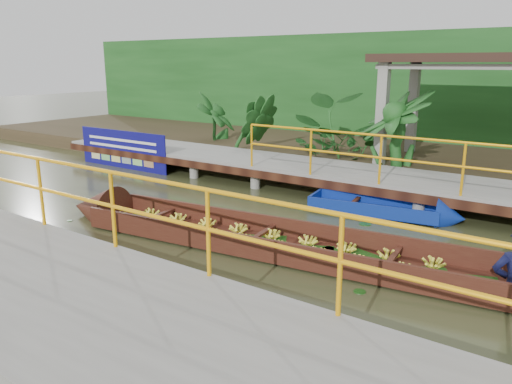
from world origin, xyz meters
The scene contains 10 objects.
ground centered at (0.00, 0.00, 0.00)m, with size 80.00×80.00×0.00m, color #2E361B.
land_strip centered at (0.00, 7.50, 0.23)m, with size 30.00×8.00×0.45m, color #322A19.
far_dock centered at (0.02, 3.43, 0.48)m, with size 16.00×2.06×1.66m.
near_dock centered at (1.00, -4.20, 0.30)m, with size 18.00×2.40×1.73m.
pavilion centered at (3.00, 6.30, 2.82)m, with size 4.40×3.00×3.00m.
foliage_backdrop centered at (0.00, 10.00, 2.00)m, with size 30.00×0.80×4.00m, color #164415.
vendor_boat centered at (2.77, -0.45, 0.24)m, with size 10.78×2.28×2.23m.
moored_blue_boat centered at (2.96, 2.39, 0.13)m, with size 3.09×1.21×0.72m.
blue_banner centered at (-5.58, 2.48, 0.56)m, with size 3.52×0.04×1.10m.
tropical_plants centered at (1.36, 5.30, 1.35)m, with size 14.45×1.45×1.81m.
Camera 1 is at (5.83, -7.03, 2.98)m, focal length 35.00 mm.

